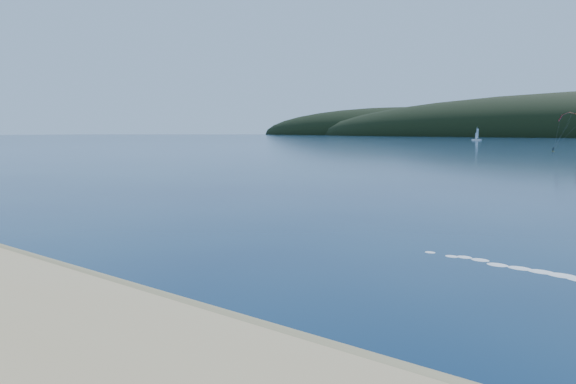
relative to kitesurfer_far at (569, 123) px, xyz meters
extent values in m
plane|color=#081D3E|center=(19.71, -205.18, -10.80)|extent=(1800.00, 1800.00, 0.00)
cube|color=olive|center=(19.71, -200.68, -10.75)|extent=(220.00, 2.50, 0.10)
ellipsoid|color=black|center=(-360.29, 574.82, -10.80)|extent=(520.00, 220.00, 90.00)
cube|color=#BF9516|center=(-5.72, 5.31, -10.76)|extent=(0.79, 1.28, 0.07)
imported|color=black|center=(-5.72, 5.31, -9.97)|extent=(0.79, 0.89, 1.51)
cylinder|color=gray|center=(-2.68, 2.48, -4.76)|extent=(0.02, 0.02, 12.46)
cube|color=white|center=(-97.42, 193.66, -10.34)|extent=(7.69, 4.66, 1.28)
cylinder|color=white|center=(-97.42, 193.66, -5.31)|extent=(0.18, 0.18, 10.06)
cube|color=white|center=(-97.37, 194.94, -5.31)|extent=(0.84, 2.26, 7.31)
cube|color=white|center=(-97.37, 192.20, -7.14)|extent=(0.65, 1.74, 4.57)
camera|label=1|loc=(38.28, -215.64, -2.74)|focal=32.84mm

